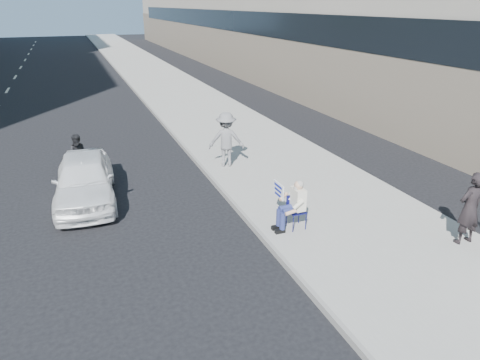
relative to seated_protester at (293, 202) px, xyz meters
name	(u,v)px	position (x,y,z in m)	size (l,w,h in m)	color
ground	(229,289)	(-2.29, -1.60, -0.87)	(160.00, 160.00, 0.00)	black
near_sidewalk	(180,94)	(1.71, 18.40, -0.80)	(5.00, 120.00, 0.15)	gray
seated_protester	(293,202)	(0.00, 0.00, 0.00)	(0.83, 1.11, 1.31)	#141558
jogger	(226,139)	(0.01, 4.91, 0.23)	(1.23, 0.71, 1.90)	slate
pedestrian_woman	(470,208)	(3.51, -2.14, 0.18)	(0.66, 0.43, 1.80)	black
white_sedan_near	(84,179)	(-4.76, 3.96, -0.17)	(1.66, 4.13, 1.41)	white
motorcycle	(80,157)	(-4.81, 6.29, -0.24)	(0.74, 2.05, 1.42)	black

